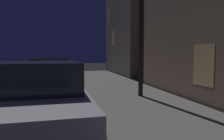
% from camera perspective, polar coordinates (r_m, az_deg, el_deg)
% --- Properties ---
extents(car_silver, '(2.21, 4.36, 1.43)m').
position_cam_1_polar(car_silver, '(4.43, -20.05, -7.33)').
color(car_silver, '#B7B7BF').
rests_on(car_silver, ground).
extents(car_white, '(2.15, 4.24, 1.43)m').
position_cam_1_polar(car_white, '(9.96, -16.08, -1.00)').
color(car_white, silver).
rests_on(car_white, ground).
extents(car_black, '(2.14, 4.03, 1.43)m').
position_cam_1_polar(car_black, '(16.32, -14.86, 0.93)').
color(car_black, black).
rests_on(car_black, ground).
extents(building_far, '(7.46, 7.47, 8.45)m').
position_cam_1_polar(building_far, '(17.73, 13.02, 12.63)').
color(building_far, '#6B6056').
rests_on(building_far, ground).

